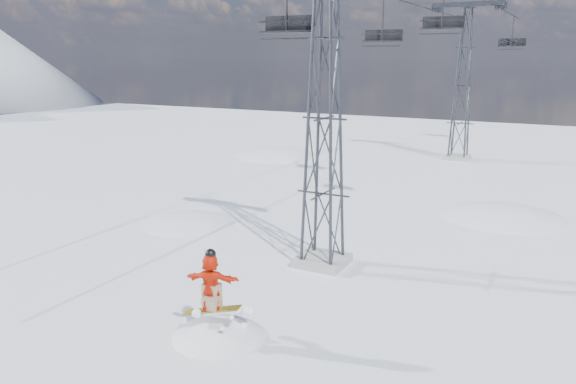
# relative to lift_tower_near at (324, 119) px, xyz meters

# --- Properties ---
(ground) EXTENTS (120.00, 120.00, 0.00)m
(ground) POSITION_rel_lift_tower_near_xyz_m (-0.80, -8.00, -5.47)
(ground) COLOR white
(ground) RESTS_ON ground
(snow_terrain) EXTENTS (39.00, 37.00, 22.00)m
(snow_terrain) POSITION_rel_lift_tower_near_xyz_m (-5.57, 13.24, -15.06)
(snow_terrain) COLOR white
(snow_terrain) RESTS_ON ground
(lift_tower_near) EXTENTS (5.20, 1.80, 11.43)m
(lift_tower_near) POSITION_rel_lift_tower_near_xyz_m (0.00, 0.00, 0.00)
(lift_tower_near) COLOR #999999
(lift_tower_near) RESTS_ON ground
(lift_tower_far) EXTENTS (5.20, 1.80, 11.43)m
(lift_tower_far) POSITION_rel_lift_tower_near_xyz_m (0.00, 25.00, 0.00)
(lift_tower_far) COLOR #999999
(lift_tower_far) RESTS_ON ground
(lift_chair_near) EXTENTS (2.10, 0.60, 2.60)m
(lift_chair_near) POSITION_rel_lift_tower_near_xyz_m (-2.20, 1.40, 3.30)
(lift_chair_near) COLOR black
(lift_chair_near) RESTS_ON ground
(lift_chair_mid) EXTENTS (1.84, 0.53, 2.28)m
(lift_chair_mid) POSITION_rel_lift_tower_near_xyz_m (2.20, 7.65, 3.56)
(lift_chair_mid) COLOR black
(lift_chair_mid) RESTS_ON ground
(lift_chair_far) EXTENTS (2.18, 0.63, 2.71)m
(lift_chair_far) POSITION_rel_lift_tower_near_xyz_m (-2.20, 12.72, 3.22)
(lift_chair_far) COLOR black
(lift_chair_far) RESTS_ON ground
(lift_chair_extra) EXTENTS (2.17, 0.62, 2.69)m
(lift_chair_extra) POSITION_rel_lift_tower_near_xyz_m (2.20, 33.21, 3.23)
(lift_chair_extra) COLOR black
(lift_chair_extra) RESTS_ON ground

